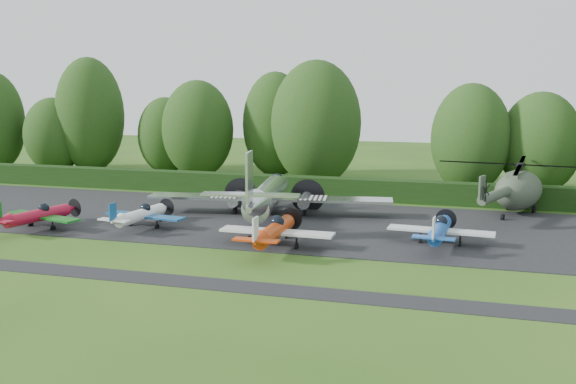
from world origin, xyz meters
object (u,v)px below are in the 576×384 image
(transport_plane, at_px, (266,197))
(light_plane_white, at_px, (141,215))
(light_plane_red, at_px, (38,215))
(light_plane_orange, at_px, (274,231))
(light_plane_blue, at_px, (440,230))
(helicopter, at_px, (519,187))

(transport_plane, relative_size, light_plane_white, 2.90)
(transport_plane, xyz_separation_m, light_plane_red, (-15.14, -8.30, -0.70))
(transport_plane, bearing_deg, light_plane_orange, -60.83)
(light_plane_orange, bearing_deg, light_plane_red, 177.51)
(light_plane_white, height_order, light_plane_blue, light_plane_blue)
(transport_plane, distance_m, light_plane_red, 17.29)
(light_plane_red, xyz_separation_m, helicopter, (34.71, 15.82, 1.18))
(light_plane_red, xyz_separation_m, light_plane_white, (7.21, 2.40, -0.04))
(light_plane_red, distance_m, light_plane_white, 7.60)
(transport_plane, bearing_deg, light_plane_red, -142.99)
(transport_plane, relative_size, light_plane_red, 2.80)
(light_plane_white, distance_m, light_plane_orange, 11.73)
(transport_plane, distance_m, light_plane_orange, 9.55)
(light_plane_red, relative_size, light_plane_white, 1.04)
(light_plane_blue, bearing_deg, light_plane_white, 177.75)
(light_plane_orange, bearing_deg, transport_plane, 110.27)
(light_plane_orange, height_order, helicopter, helicopter)
(light_plane_blue, bearing_deg, transport_plane, 155.28)
(transport_plane, height_order, light_plane_red, transport_plane)
(light_plane_white, relative_size, helicopter, 0.45)
(helicopter, bearing_deg, light_plane_red, -177.43)
(light_plane_blue, bearing_deg, light_plane_red, -177.99)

